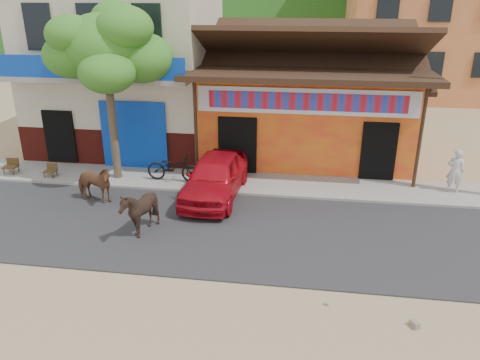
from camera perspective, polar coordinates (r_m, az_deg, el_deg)
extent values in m
plane|color=#9E825B|center=(11.31, -3.64, -12.22)|extent=(120.00, 120.00, 0.00)
cube|color=#28282B|center=(13.40, -1.46, -6.21)|extent=(60.00, 5.00, 0.04)
cube|color=gray|center=(16.52, 0.57, -0.41)|extent=(60.00, 2.00, 0.12)
cube|color=orange|center=(19.67, 8.04, 8.38)|extent=(8.00, 6.00, 3.60)
cube|color=beige|center=(20.77, -13.45, 13.50)|extent=(7.00, 6.00, 7.00)
imported|color=brown|center=(15.61, -17.42, -0.43)|extent=(1.61, 1.00, 1.26)
imported|color=black|center=(13.18, -12.13, -3.74)|extent=(1.66, 1.62, 1.40)
imported|color=red|center=(15.29, -3.05, 0.43)|extent=(1.88, 4.21, 1.41)
imported|color=black|center=(16.58, -8.15, 1.53)|extent=(1.94, 0.76, 1.00)
imported|color=silver|center=(17.00, 24.77, 1.03)|extent=(0.62, 0.49, 1.48)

